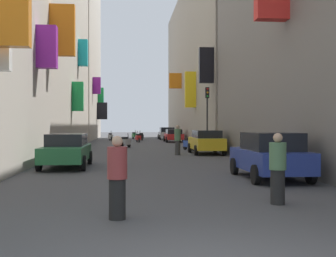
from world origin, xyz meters
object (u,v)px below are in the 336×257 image
Objects in this scene: scooter_silver at (126,142)px; pedestrian_near_left at (117,178)px; parked_car_red at (174,135)px; scooter_black at (141,136)px; scooter_white at (111,137)px; pedestrian_crossing at (278,169)px; scooter_green at (134,135)px; parked_car_blue at (270,155)px; pedestrian_near_right at (178,140)px; scooter_red at (138,138)px; parked_car_green at (67,150)px; scooter_blue at (189,144)px; parked_car_yellow at (206,141)px; parked_car_silver at (167,133)px; traffic_light_near_corner at (207,108)px.

pedestrian_near_left reaches higher than scooter_silver.
parked_car_red reaches higher than scooter_black.
scooter_white is 39.67m from pedestrian_crossing.
parked_car_red is at bearing 87.84° from pedestrian_crossing.
scooter_green is 1.13× the size of pedestrian_near_left.
scooter_black is at bearing 20.95° from scooter_white.
scooter_green is at bearing 95.48° from parked_car_blue.
pedestrian_near_right is (-1.79, -19.41, 0.18)m from parked_car_red.
scooter_silver is 0.96× the size of scooter_black.
scooter_green is at bearing 91.42° from scooter_red.
parked_car_green is 2.56× the size of scooter_blue.
parked_car_yellow is at bearing -56.23° from scooter_silver.
pedestrian_near_right reaches higher than pedestrian_near_left.
parked_car_yellow is 18.88m from scooter_red.
parked_car_green is at bearing -128.52° from pedestrian_near_right.
parked_car_yellow is at bearing -89.76° from parked_car_silver.
scooter_silver is at bearing 123.77° from parked_car_yellow.
scooter_black is at bearing 97.99° from scooter_blue.
parked_car_green is 13.45m from scooter_blue.
traffic_light_near_corner is at bearing -87.78° from parked_car_silver.
pedestrian_crossing is (5.94, -9.13, 0.05)m from parked_car_green.
scooter_red is at bearing 102.41° from scooter_blue.
scooter_blue is at bearing 91.45° from parked_car_blue.
pedestrian_crossing reaches higher than scooter_silver.
parked_car_blue reaches higher than parked_car_green.
scooter_black is 41.90m from pedestrian_near_left.
pedestrian_crossing is 20.98m from traffic_light_near_corner.
parked_car_yellow is 2.32× the size of scooter_green.
parked_car_silver is 2.44× the size of pedestrian_near_right.
traffic_light_near_corner is at bearing -72.86° from scooter_red.
parked_car_blue is at bearing -90.55° from parked_car_yellow.
scooter_green is 1.01× the size of pedestrian_near_right.
scooter_black is at bearing 101.61° from traffic_light_near_corner.
parked_car_red is 1.06× the size of parked_car_yellow.
parked_car_blue is 0.91× the size of parked_car_green.
pedestrian_near_left reaches higher than scooter_white.
parked_car_red is 7.70m from scooter_white.
parked_car_red is 14.72m from scooter_blue.
parked_car_red is at bearing 89.93° from parked_car_blue.
scooter_silver is 1.14× the size of pedestrian_near_left.
pedestrian_near_left is (-0.00, -25.63, 0.32)m from scooter_silver.
parked_car_silver is 7.66m from scooter_white.
parked_car_green is at bearing -124.92° from traffic_light_near_corner.
parked_car_red is 2.73× the size of pedestrian_crossing.
scooter_black is at bearing 92.69° from pedestrian_crossing.
parked_car_green is (-7.36, -7.80, -0.02)m from parked_car_yellow.
scooter_blue is at bearing 97.96° from parked_car_yellow.
pedestrian_near_left is at bearing -130.35° from parked_car_blue.
parked_car_green is at bearing 102.88° from pedestrian_near_left.
scooter_blue is (-0.53, 3.79, -0.31)m from parked_car_yellow.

